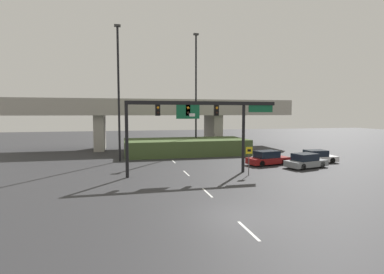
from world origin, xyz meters
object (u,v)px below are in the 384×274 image
object	(u,v)px
signal_gantry	(198,116)
parked_sedan_mid_right	(306,161)
highway_light_pole_near	(196,91)
highway_light_pole_far	(119,91)
speed_limit_sign	(249,157)
parked_sedan_near_right	(268,158)
parked_sedan_far_right	(317,157)

from	to	relation	value
signal_gantry	parked_sedan_mid_right	xyz separation A→B (m)	(11.32, 0.63, -4.51)
highway_light_pole_near	parked_sedan_mid_right	world-z (taller)	highway_light_pole_near
highway_light_pole_far	speed_limit_sign	bearing A→B (deg)	-43.61
parked_sedan_mid_right	speed_limit_sign	bearing A→B (deg)	-177.15
highway_light_pole_far	parked_sedan_mid_right	distance (m)	21.25
highway_light_pole_near	parked_sedan_near_right	bearing A→B (deg)	-68.05
speed_limit_sign	parked_sedan_near_right	distance (m)	6.31
signal_gantry	highway_light_pole_far	bearing A→B (deg)	127.08
speed_limit_sign	parked_sedan_far_right	xyz separation A→B (m)	(10.07, 4.57, -1.02)
speed_limit_sign	parked_sedan_far_right	world-z (taller)	speed_limit_sign
highway_light_pole_far	parked_sedan_near_right	world-z (taller)	highway_light_pole_far
parked_sedan_near_right	highway_light_pole_far	bearing A→B (deg)	147.42
highway_light_pole_far	signal_gantry	bearing A→B (deg)	-52.92
parked_sedan_near_right	parked_sedan_mid_right	distance (m)	3.79
signal_gantry	highway_light_pole_far	distance (m)	11.62
signal_gantry	parked_sedan_mid_right	bearing A→B (deg)	3.19
highway_light_pole_far	parked_sedan_far_right	xyz separation A→B (m)	(21.12, -5.95, -7.30)
speed_limit_sign	parked_sedan_far_right	bearing A→B (deg)	24.40
speed_limit_sign	parked_sedan_mid_right	world-z (taller)	speed_limit_sign
highway_light_pole_near	parked_sedan_far_right	world-z (taller)	highway_light_pole_near
speed_limit_sign	parked_sedan_near_right	bearing A→B (deg)	47.71
signal_gantry	parked_sedan_far_right	bearing A→B (deg)	12.05
highway_light_pole_near	parked_sedan_mid_right	size ratio (longest dim) A/B	3.55
speed_limit_sign	highway_light_pole_far	bearing A→B (deg)	136.39
highway_light_pole_near	parked_sedan_far_right	bearing A→B (deg)	-48.29
speed_limit_sign	parked_sedan_near_right	world-z (taller)	speed_limit_sign
signal_gantry	parked_sedan_near_right	bearing A→B (deg)	20.16
signal_gantry	parked_sedan_mid_right	distance (m)	12.20
speed_limit_sign	highway_light_pole_far	distance (m)	16.49
signal_gantry	parked_sedan_near_right	xyz separation A→B (m)	(8.43, 3.09, -4.49)
parked_sedan_near_right	parked_sedan_mid_right	world-z (taller)	parked_sedan_near_right
highway_light_pole_near	parked_sedan_far_right	size ratio (longest dim) A/B	3.79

